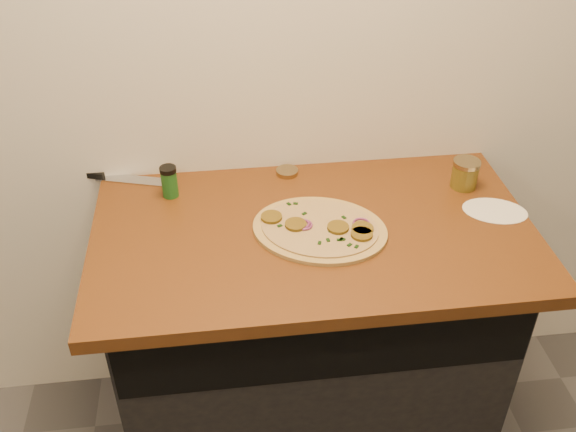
{
  "coord_description": "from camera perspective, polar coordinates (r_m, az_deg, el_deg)",
  "views": [
    {
      "loc": [
        -0.24,
        0.05,
        1.95
      ],
      "look_at": [
        -0.07,
        1.41,
        0.95
      ],
      "focal_mm": 40.0,
      "sensor_mm": 36.0,
      "label": 1
    }
  ],
  "objects": [
    {
      "name": "cabinet",
      "position": [
        2.08,
        1.85,
        -10.93
      ],
      "size": [
        1.1,
        0.6,
        0.86
      ],
      "primitive_type": "cube",
      "color": "black",
      "rests_on": "ground"
    },
    {
      "name": "countertop",
      "position": [
        1.76,
        2.27,
        -1.55
      ],
      "size": [
        1.2,
        0.7,
        0.04
      ],
      "primitive_type": "cube",
      "color": "brown",
      "rests_on": "cabinet"
    },
    {
      "name": "pizza",
      "position": [
        1.73,
        2.87,
        -1.13
      ],
      "size": [
        0.46,
        0.46,
        0.02
      ],
      "color": "tan",
      "rests_on": "countertop"
    },
    {
      "name": "chefs_knife",
      "position": [
        2.02,
        -15.71,
        3.4
      ],
      "size": [
        0.33,
        0.13,
        0.02
      ],
      "color": "#B7BAC1",
      "rests_on": "countertop"
    },
    {
      "name": "mason_jar_lid",
      "position": [
        1.96,
        -0.08,
        3.95
      ],
      "size": [
        0.07,
        0.07,
        0.01
      ],
      "primitive_type": "cylinder",
      "rotation": [
        0.0,
        0.0,
        0.09
      ],
      "color": "#937F55",
      "rests_on": "countertop"
    },
    {
      "name": "salsa_jar",
      "position": [
        1.96,
        15.45,
        3.66
      ],
      "size": [
        0.08,
        0.08,
        0.09
      ],
      "color": "maroon",
      "rests_on": "countertop"
    },
    {
      "name": "spice_shaker",
      "position": [
        1.87,
        -10.51,
        3.03
      ],
      "size": [
        0.05,
        0.05,
        0.1
      ],
      "color": "#1C5A1F",
      "rests_on": "countertop"
    },
    {
      "name": "flour_spill",
      "position": [
        1.9,
        17.91,
        0.44
      ],
      "size": [
        0.23,
        0.23,
        0.0
      ],
      "primitive_type": "cylinder",
      "rotation": [
        0.0,
        0.0,
        -0.32
      ],
      "color": "silver",
      "rests_on": "countertop"
    }
  ]
}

